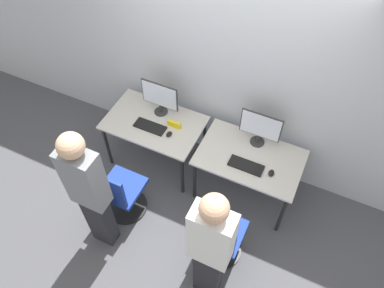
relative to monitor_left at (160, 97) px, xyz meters
The scene contains 15 objects.
ground_plane 1.26m from the monitor_left, 42.23° to the right, with size 20.00×20.00×0.00m, color #4C4C51.
wall_back 0.80m from the monitor_left, 27.21° to the left, with size 12.00×0.05×2.80m.
desk_left 0.37m from the monitor_left, 90.00° to the right, with size 1.14×0.72×0.72m.
monitor_left is the anchor object (origin of this frame).
keyboard_left 0.36m from the monitor_left, 90.00° to the right, with size 0.37×0.15×0.02m.
mouse_left 0.44m from the monitor_left, 47.83° to the right, with size 0.06×0.09×0.03m.
office_chair_left 1.19m from the monitor_left, 89.52° to the right, with size 0.48×0.48×0.90m.
person_left 1.39m from the monitor_left, 90.01° to the right, with size 0.36×0.23×1.77m.
desk_right 1.25m from the monitor_left, ahead, with size 1.14×0.72×0.72m.
monitor_right 1.19m from the monitor_left, ahead, with size 0.45×0.16×0.44m.
keyboard_right 1.26m from the monitor_left, 14.80° to the right, with size 0.37×0.15×0.02m.
mouse_right 1.51m from the monitor_left, 11.47° to the right, with size 0.06×0.09×0.03m.
office_chair_right 1.71m from the monitor_left, 40.63° to the right, with size 0.48×0.48×0.90m.
person_right 1.88m from the monitor_left, 48.46° to the right, with size 0.36×0.23×1.75m.
placard_left 0.35m from the monitor_left, 29.88° to the right, with size 0.16×0.03×0.08m.
Camera 1 is at (1.06, -2.10, 3.98)m, focal length 35.00 mm.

